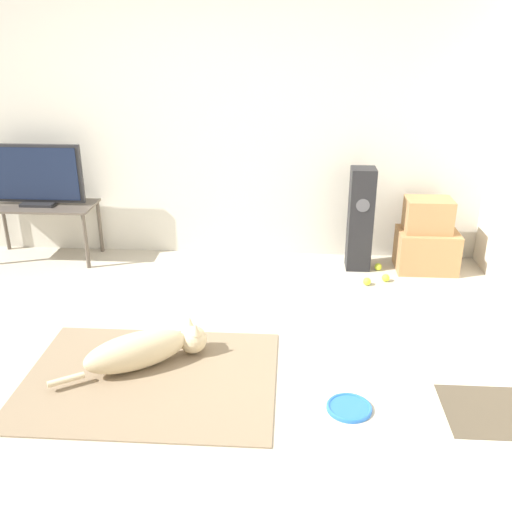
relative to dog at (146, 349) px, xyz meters
The scene contains 14 objects.
ground_plane 0.16m from the dog, 31.42° to the right, with size 12.00×12.00×0.00m, color #BCB29E.
wall_back 2.35m from the dog, 87.64° to the left, with size 8.00×0.06×2.55m.
area_rug 0.20m from the dog, 68.94° to the right, with size 1.58×1.18×0.01m.
dog is the anchor object (origin of this frame).
frisbee 1.34m from the dog, 15.93° to the right, with size 0.26×0.26×0.03m.
cardboard_box_lower 2.74m from the dog, 38.83° to the left, with size 0.52×0.38×0.36m.
cardboard_box_upper 2.76m from the dog, 39.28° to the left, with size 0.40×0.29×0.29m.
floor_speaker 2.33m from the dog, 48.37° to the left, with size 0.21×0.22×0.92m.
tv_stand 2.27m from the dog, 128.30° to the left, with size 1.00×0.46×0.53m.
tv 2.34m from the dog, 128.25° to the left, with size 0.86×0.20×0.55m.
tennis_ball_by_boxes 2.39m from the dog, 44.23° to the left, with size 0.07×0.07×0.07m.
tennis_ball_near_speaker 2.26m from the dog, 39.27° to the left, with size 0.07×0.07×0.07m.
tennis_ball_loose_on_carpet 2.07m from the dog, 40.44° to the left, with size 0.07×0.07×0.07m.
door_mat 2.22m from the dog, ahead, with size 0.74×0.50×0.01m.
Camera 1 is at (0.83, -3.06, 2.09)m, focal length 40.00 mm.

